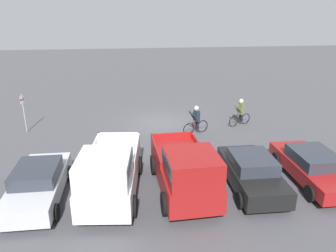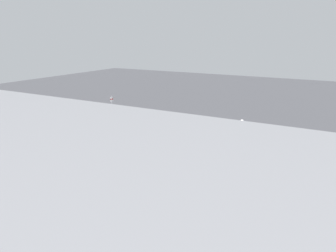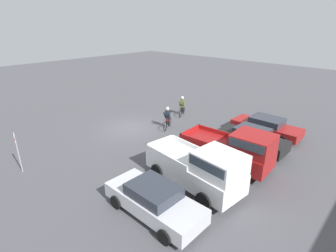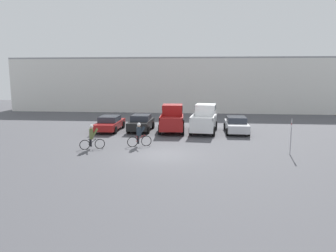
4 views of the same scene
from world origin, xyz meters
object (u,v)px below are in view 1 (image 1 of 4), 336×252
object	(u,v)px
pickup_truck_1	(110,172)
cyclist_1	(240,112)
sedan_2	(38,183)
pickup_truck_0	(186,170)
fire_lane_sign	(24,110)
cyclist_0	(196,120)
sedan_1	(251,172)
sedan_0	(312,166)

from	to	relation	value
pickup_truck_1	cyclist_1	size ratio (longest dim) A/B	3.08
sedan_2	pickup_truck_0	bearing A→B (deg)	175.27
pickup_truck_0	fire_lane_sign	world-z (taller)	fire_lane_sign
sedan_2	cyclist_0	world-z (taller)	cyclist_0
pickup_truck_1	sedan_2	xyz separation A→B (m)	(2.75, -0.33, -0.48)
cyclist_0	cyclist_1	distance (m)	3.25
sedan_2	cyclist_0	bearing A→B (deg)	-140.27
sedan_1	cyclist_0	world-z (taller)	cyclist_0
pickup_truck_0	sedan_2	distance (m)	5.66
sedan_1	pickup_truck_1	xyz separation A→B (m)	(5.65, 0.18, 0.46)
cyclist_1	pickup_truck_1	bearing A→B (deg)	44.67
sedan_2	cyclist_1	size ratio (longest dim) A/B	2.64
fire_lane_sign	sedan_1	bearing A→B (deg)	144.69
pickup_truck_1	sedan_2	world-z (taller)	pickup_truck_1
pickup_truck_0	cyclist_0	xyz separation A→B (m)	(-1.78, -6.62, -0.31)
pickup_truck_0	fire_lane_sign	size ratio (longest dim) A/B	2.19
sedan_1	cyclist_1	size ratio (longest dim) A/B	2.52
sedan_1	pickup_truck_1	distance (m)	5.67
pickup_truck_1	pickup_truck_0	bearing A→B (deg)	177.35
pickup_truck_0	cyclist_1	world-z (taller)	pickup_truck_0
sedan_0	cyclist_1	size ratio (longest dim) A/B	2.74
sedan_0	cyclist_0	distance (m)	7.14
sedan_0	cyclist_0	bearing A→B (deg)	-57.88
pickup_truck_1	cyclist_0	distance (m)	7.99
pickup_truck_0	fire_lane_sign	bearing A→B (deg)	-44.62
sedan_1	pickup_truck_0	bearing A→B (deg)	6.38
sedan_1	cyclist_0	bearing A→B (deg)	-81.04
pickup_truck_0	sedan_2	bearing A→B (deg)	-4.73
pickup_truck_0	cyclist_1	bearing A→B (deg)	-121.94
sedan_2	fire_lane_sign	bearing A→B (deg)	-71.42
pickup_truck_0	sedan_1	bearing A→B (deg)	-173.62
fire_lane_sign	sedan_0	bearing A→B (deg)	151.41
sedan_0	sedan_1	size ratio (longest dim) A/B	1.09
sedan_1	cyclist_1	world-z (taller)	cyclist_1
pickup_truck_1	cyclist_1	bearing A→B (deg)	-135.33
sedan_0	sedan_2	world-z (taller)	sedan_2
pickup_truck_0	fire_lane_sign	xyz separation A→B (m)	(8.18, -8.07, 0.23)
sedan_2	cyclist_1	bearing A→B (deg)	-145.14
pickup_truck_0	cyclist_1	size ratio (longest dim) A/B	2.96
sedan_0	pickup_truck_1	distance (m)	8.47
cyclist_1	fire_lane_sign	world-z (taller)	fire_lane_sign
sedan_1	fire_lane_sign	world-z (taller)	fire_lane_sign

